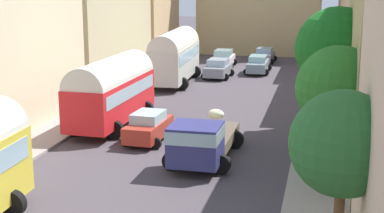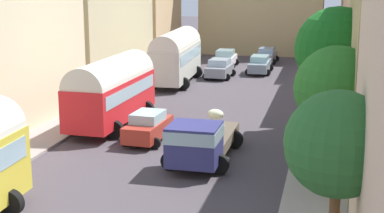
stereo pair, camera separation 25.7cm
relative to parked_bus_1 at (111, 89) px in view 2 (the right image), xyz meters
The scene contains 20 objects.
ground_plane 10.34m from the parked_bus_1, 62.69° to the left, with size 154.00×154.00×0.00m, color #453E44.
sidewalk_left 9.59m from the parked_bus_1, 106.25° to the left, with size 2.50×70.00×0.14m, color gray.
sidewalk_right 15.04m from the parked_bus_1, 37.06° to the left, with size 2.50×70.00×0.14m, color #9F988D.
building_left_2 15.49m from the parked_bus_1, 116.63° to the left, with size 6.22×14.61×12.61m.
building_left_3 27.31m from the parked_bus_1, 103.92° to the left, with size 5.37×9.58×8.60m.
building_right_2 19.32m from the parked_bus_1, 37.06° to the left, with size 4.42×13.38×8.00m.
building_right_3 28.95m from the parked_bus_1, 57.65° to the left, with size 4.61×10.93×8.89m.
parked_bus_1 is the anchor object (origin of this frame).
parked_bus_2 13.91m from the parked_bus_1, 89.39° to the left, with size 3.55×9.00×4.25m.
cargo_truck_0 8.68m from the parked_bus_1, 40.62° to the right, with size 3.15×6.75×2.23m.
car_0 21.22m from the parked_bus_1, 73.18° to the left, with size 2.25×4.36×1.58m.
car_1 27.20m from the parked_bus_1, 77.09° to the left, with size 2.28×3.85×1.51m.
car_2 4.27m from the parked_bus_1, 41.32° to the right, with size 2.34×3.76×1.62m.
car_3 17.43m from the parked_bus_1, 79.69° to the left, with size 2.46×3.81×1.63m.
car_4 23.35m from the parked_bus_1, 83.84° to the left, with size 2.37×4.05×1.62m.
pedestrian_0 14.44m from the parked_bus_1, 36.29° to the left, with size 0.43×0.43×1.92m.
pedestrian_2 12.11m from the parked_bus_1, 11.18° to the right, with size 0.40×0.40×1.85m.
roadside_tree_0 20.10m from the parked_bus_1, 51.17° to the right, with size 2.95×2.95×5.74m.
roadside_tree_1 14.69m from the parked_bus_1, 30.53° to the right, with size 3.49×3.49×5.95m.
roadside_tree_2 12.84m from the parked_bus_1, ahead, with size 4.37×4.37×7.12m.
Camera 2 is at (7.57, -13.09, 8.76)m, focal length 54.73 mm.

